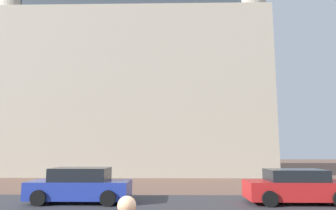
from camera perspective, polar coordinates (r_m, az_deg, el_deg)
The scene contains 4 objects.
ground_plane at distance 13.69m, azimuth 0.53°, elevation -17.71°, with size 120.00×120.00×0.00m, color brown.
landmark_building at distance 32.26m, azimuth -5.18°, elevation 4.12°, with size 24.79×12.93×30.50m.
car_red at distance 14.72m, azimuth 22.47°, elevation -13.74°, with size 4.22×2.03×1.42m.
car_blue at distance 14.38m, azimuth -15.86°, elevation -14.11°, with size 4.29×2.00×1.48m.
Camera 1 is at (0.17, -3.50, 2.27)m, focal length 33.10 mm.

